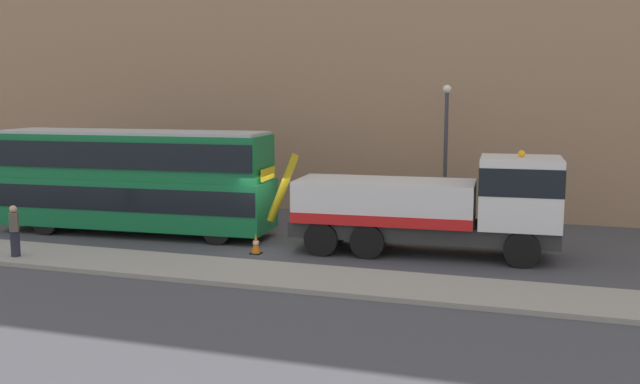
{
  "coord_description": "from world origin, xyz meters",
  "views": [
    {
      "loc": [
        9.3,
        -23.62,
        5.64
      ],
      "look_at": [
        1.48,
        0.32,
        2.0
      ],
      "focal_mm": 39.96,
      "sensor_mm": 36.0,
      "label": 1
    }
  ],
  "objects_px": {
    "double_decker_bus": "(134,177)",
    "street_lamp": "(446,142)",
    "pedestrian_onlooker": "(14,232)",
    "recovery_tow_truck": "(437,204)",
    "traffic_cone_near_bus": "(256,244)"
  },
  "relations": [
    {
      "from": "pedestrian_onlooker",
      "to": "street_lamp",
      "type": "bearing_deg",
      "value": 6.33
    },
    {
      "from": "double_decker_bus",
      "to": "street_lamp",
      "type": "bearing_deg",
      "value": 23.37
    },
    {
      "from": "street_lamp",
      "to": "double_decker_bus",
      "type": "bearing_deg",
      "value": -152.99
    },
    {
      "from": "recovery_tow_truck",
      "to": "street_lamp",
      "type": "height_order",
      "value": "street_lamp"
    },
    {
      "from": "pedestrian_onlooker",
      "to": "street_lamp",
      "type": "height_order",
      "value": "street_lamp"
    },
    {
      "from": "recovery_tow_truck",
      "to": "traffic_cone_near_bus",
      "type": "height_order",
      "value": "recovery_tow_truck"
    },
    {
      "from": "double_decker_bus",
      "to": "pedestrian_onlooker",
      "type": "relative_size",
      "value": 6.52
    },
    {
      "from": "double_decker_bus",
      "to": "street_lamp",
      "type": "relative_size",
      "value": 1.91
    },
    {
      "from": "street_lamp",
      "to": "recovery_tow_truck",
      "type": "bearing_deg",
      "value": -84.46
    },
    {
      "from": "double_decker_bus",
      "to": "pedestrian_onlooker",
      "type": "height_order",
      "value": "double_decker_bus"
    },
    {
      "from": "double_decker_bus",
      "to": "street_lamp",
      "type": "distance_m",
      "value": 12.71
    },
    {
      "from": "double_decker_bus",
      "to": "traffic_cone_near_bus",
      "type": "distance_m",
      "value": 6.43
    },
    {
      "from": "recovery_tow_truck",
      "to": "pedestrian_onlooker",
      "type": "height_order",
      "value": "recovery_tow_truck"
    },
    {
      "from": "recovery_tow_truck",
      "to": "street_lamp",
      "type": "bearing_deg",
      "value": 91.9
    },
    {
      "from": "recovery_tow_truck",
      "to": "traffic_cone_near_bus",
      "type": "xyz_separation_m",
      "value": [
        -5.94,
        -1.79,
        -1.42
      ]
    }
  ]
}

